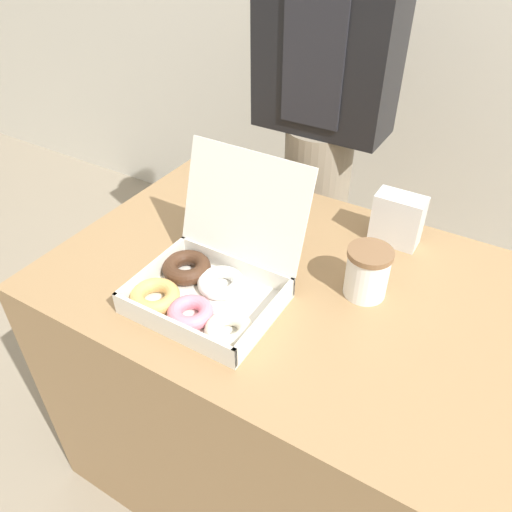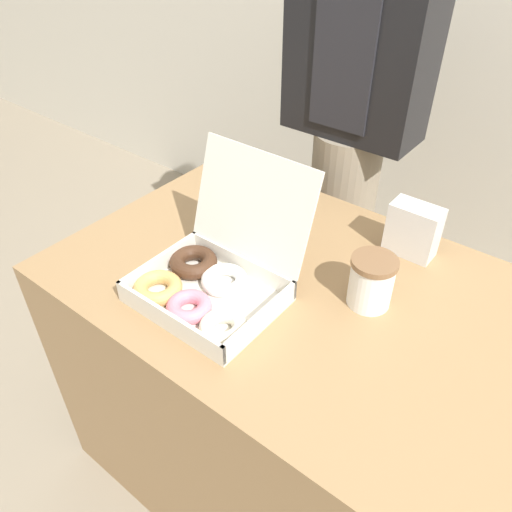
{
  "view_description": "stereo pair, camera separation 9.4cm",
  "coord_description": "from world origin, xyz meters",
  "px_view_note": "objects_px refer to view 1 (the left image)",
  "views": [
    {
      "loc": [
        0.36,
        -0.75,
        1.45
      ],
      "look_at": [
        -0.02,
        -0.11,
        0.88
      ],
      "focal_mm": 35.0,
      "sensor_mm": 36.0,
      "label": 1
    },
    {
      "loc": [
        0.44,
        -0.7,
        1.45
      ],
      "look_at": [
        -0.02,
        -0.11,
        0.88
      ],
      "focal_mm": 35.0,
      "sensor_mm": 36.0,
      "label": 2
    }
  ],
  "objects_px": {
    "donut_box": "(205,282)",
    "napkin_holder": "(397,220)",
    "person_customer": "(322,115)",
    "coffee_cup": "(367,272)"
  },
  "relations": [
    {
      "from": "donut_box",
      "to": "napkin_holder",
      "type": "relative_size",
      "value": 2.44
    },
    {
      "from": "donut_box",
      "to": "napkin_holder",
      "type": "height_order",
      "value": "donut_box"
    },
    {
      "from": "napkin_holder",
      "to": "person_customer",
      "type": "height_order",
      "value": "person_customer"
    },
    {
      "from": "donut_box",
      "to": "napkin_holder",
      "type": "xyz_separation_m",
      "value": [
        0.27,
        0.39,
        0.02
      ]
    },
    {
      "from": "coffee_cup",
      "to": "person_customer",
      "type": "bearing_deg",
      "value": 123.74
    },
    {
      "from": "donut_box",
      "to": "coffee_cup",
      "type": "height_order",
      "value": "donut_box"
    },
    {
      "from": "donut_box",
      "to": "coffee_cup",
      "type": "bearing_deg",
      "value": 33.1
    },
    {
      "from": "napkin_holder",
      "to": "donut_box",
      "type": "bearing_deg",
      "value": -124.63
    },
    {
      "from": "coffee_cup",
      "to": "napkin_holder",
      "type": "distance_m",
      "value": 0.21
    },
    {
      "from": "coffee_cup",
      "to": "napkin_holder",
      "type": "height_order",
      "value": "napkin_holder"
    }
  ]
}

